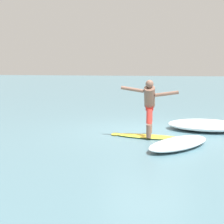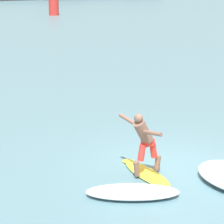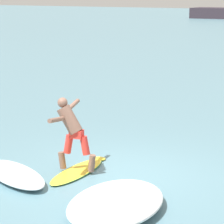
% 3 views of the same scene
% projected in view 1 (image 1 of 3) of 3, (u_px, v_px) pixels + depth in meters
% --- Properties ---
extents(ground_plane, '(200.00, 200.00, 0.00)m').
position_uv_depth(ground_plane, '(146.00, 132.00, 9.22)').
color(ground_plane, slate).
extents(surfboard, '(0.64, 2.03, 0.20)m').
position_uv_depth(surfboard, '(148.00, 136.00, 8.43)').
color(surfboard, yellow).
rests_on(surfboard, ground).
extents(surfer, '(0.86, 1.47, 1.51)m').
position_uv_depth(surfer, '(149.00, 103.00, 8.19)').
color(surfer, brown).
rests_on(surfer, surfboard).
extents(wave_foam_at_tail, '(2.16, 1.54, 0.22)m').
position_uv_depth(wave_foam_at_tail, '(179.00, 143.00, 7.28)').
color(wave_foam_at_tail, white).
rests_on(wave_foam_at_tail, ground).
extents(wave_foam_at_nose, '(1.73, 2.38, 0.31)m').
position_uv_depth(wave_foam_at_nose, '(205.00, 125.00, 9.45)').
color(wave_foam_at_nose, white).
rests_on(wave_foam_at_nose, ground).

